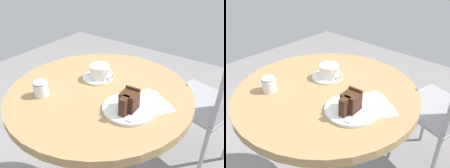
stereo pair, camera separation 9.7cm
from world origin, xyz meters
TOP-DOWN VIEW (x-y plane):
  - cafe_table at (0.00, 0.00)m, footprint 0.79×0.79m
  - saucer at (-0.07, 0.07)m, footprint 0.14×0.14m
  - coffee_cup at (-0.06, 0.08)m, footprint 0.12×0.09m
  - teaspoon at (-0.08, 0.11)m, footprint 0.08×0.09m
  - cake_plate at (0.18, -0.05)m, footprint 0.20×0.20m
  - cake_slice at (0.18, -0.06)m, footprint 0.06×0.09m
  - fork at (0.22, -0.07)m, footprint 0.02×0.13m
  - napkin at (0.21, 0.03)m, footprint 0.22×0.21m
  - cafe_chair at (0.38, 0.58)m, footprint 0.47×0.47m
  - sugar_pot at (-0.17, -0.17)m, footprint 0.06×0.06m

SIDE VIEW (x-z plane):
  - cafe_chair at x=0.38m, z-range 0.08..1.02m
  - cafe_table at x=0.00m, z-range 0.25..0.99m
  - napkin at x=0.21m, z-range 0.74..0.75m
  - saucer at x=-0.07m, z-range 0.74..0.75m
  - cake_plate at x=0.18m, z-range 0.74..0.75m
  - teaspoon at x=-0.08m, z-range 0.75..0.75m
  - fork at x=0.22m, z-range 0.75..0.76m
  - sugar_pot at x=-0.17m, z-range 0.74..0.81m
  - coffee_cup at x=-0.06m, z-range 0.75..0.81m
  - cake_slice at x=0.18m, z-range 0.75..0.83m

